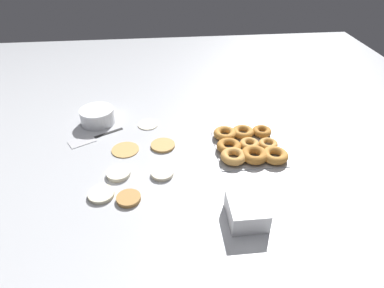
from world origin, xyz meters
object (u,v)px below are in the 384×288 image
Objects in this scene: pancake_3 at (125,149)px; pancake_4 at (162,173)px; pancake_2 at (118,173)px; donut_tray at (247,146)px; spatula at (88,139)px; pancake_0 at (148,124)px; pancake_5 at (163,145)px; pancake_6 at (101,194)px; batter_bowl at (97,116)px; pancake_1 at (129,198)px; container_stack at (247,211)px.

pancake_3 is 1.33× the size of pancake_4.
pancake_2 is 0.53m from donut_tray.
pancake_4 reaches higher than spatula.
pancake_0 is 0.19m from pancake_5.
pancake_6 is (-0.09, 0.22, -0.00)m from pancake_4.
pancake_2 is at bearing 84.64° from pancake_4.
pancake_0 is at bearing 60.15° from donut_tray.
pancake_3 is 0.73× the size of batter_bowl.
pancake_3 is at bearing -14.41° from pancake_6.
pancake_0 is at bearing -7.70° from pancake_1.
pancake_2 is 0.16m from pancake_4.
pancake_2 is 0.31× the size of donut_tray.
batter_bowl is at bearing 34.79° from pancake_4.
spatula is (0.36, 0.10, -0.00)m from pancake_6.
pancake_2 is 0.79× the size of pancake_3.
pancake_4 is 0.38m from donut_tray.
container_stack is at bearing 109.67° from spatula.
pancake_3 is (0.30, 0.03, -0.00)m from pancake_1.
pancake_2 is 0.29m from spatula.
pancake_6 reaches higher than pancake_3.
pancake_0 is 0.49m from pancake_1.
batter_bowl is (0.22, 0.29, 0.03)m from pancake_5.
pancake_1 is 0.54× the size of batter_bowl.
pancake_6 is 0.61m from donut_tray.
pancake_2 is 0.88× the size of pancake_5.
pancake_5 is 0.36m from pancake_6.
pancake_2 is 0.41m from batter_bowl.
pancake_4 is at bearing 177.26° from pancake_5.
container_stack reaches higher than pancake_2.
pancake_6 is (-0.11, 0.05, -0.00)m from pancake_2.
pancake_5 is at bearing -45.43° from pancake_2.
pancake_0 is 0.37m from pancake_4.
batter_bowl reaches higher than pancake_6.
pancake_0 is at bearing -17.52° from pancake_2.
spatula is (0.08, 0.32, -0.00)m from pancake_5.
batter_bowl reaches higher than pancake_5.
donut_tray reaches higher than spatula.
donut_tray reaches higher than pancake_0.
pancake_2 reaches higher than pancake_3.
pancake_2 is 0.12m from pancake_6.
pancake_6 is 0.37m from spatula.
pancake_1 reaches higher than spatula.
pancake_6 is 0.65× the size of container_stack.
pancake_0 is 0.69m from container_stack.
pancake_1 is 0.54m from donut_tray.
pancake_1 is 0.33m from pancake_5.
container_stack is at bearing 165.85° from donut_tray.
pancake_4 is at bearing -139.67° from pancake_3.
spatula is at bearing 110.36° from pancake_0.
pancake_4 is 0.83× the size of pancake_5.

